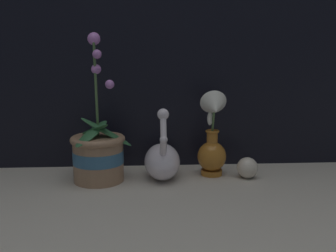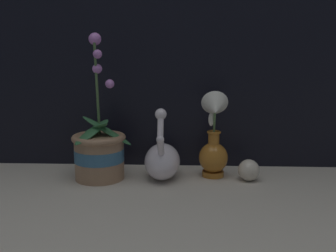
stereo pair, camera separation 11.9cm
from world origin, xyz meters
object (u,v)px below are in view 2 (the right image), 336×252
Objects in this scene: orchid_potted_plant at (99,151)px; glass_sphere at (249,170)px; swan_figurine at (162,159)px; blue_vase at (214,143)px.

glass_sphere is at bearing -0.21° from orchid_potted_plant.
swan_figurine is 0.27m from glass_sphere.
blue_vase is at bearing 4.64° from orchid_potted_plant.
blue_vase is 0.13m from glass_sphere.
orchid_potted_plant is 0.47m from glass_sphere.
swan_figurine is 3.49× the size of glass_sphere.
orchid_potted_plant is at bearing -175.36° from blue_vase.
blue_vase is at bearing 6.24° from swan_figurine.
swan_figurine is 0.17m from blue_vase.
blue_vase is (0.16, 0.02, 0.05)m from swan_figurine.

